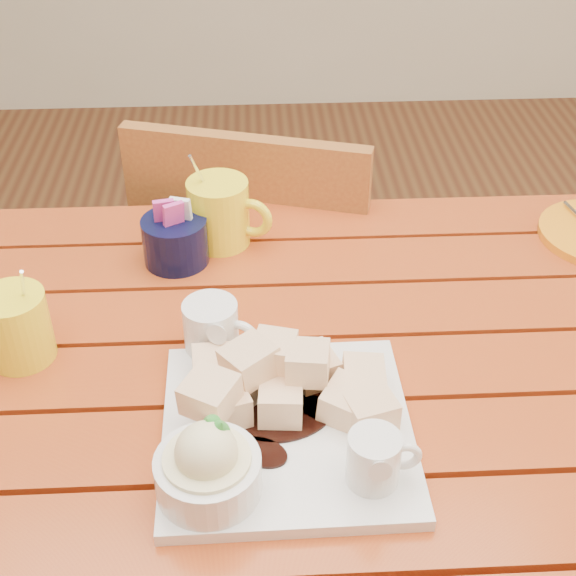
{
  "coord_description": "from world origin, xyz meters",
  "views": [
    {
      "loc": [
        0.01,
        -0.72,
        1.4
      ],
      "look_at": [
        0.05,
        0.07,
        0.82
      ],
      "focal_mm": 50.0,
      "sensor_mm": 36.0,
      "label": 1
    }
  ],
  "objects": [
    {
      "name": "coffee_mug_left",
      "position": [
        -0.28,
        0.04,
        0.8
      ],
      "size": [
        0.12,
        0.08,
        0.14
      ],
      "rotation": [
        0.0,
        0.0,
        0.11
      ],
      "color": "yellow",
      "rests_on": "table"
    },
    {
      "name": "dessert_plate",
      "position": [
        0.02,
        -0.12,
        0.78
      ],
      "size": [
        0.27,
        0.27,
        0.11
      ],
      "rotation": [
        0.0,
        0.0,
        0.01
      ],
      "color": "white",
      "rests_on": "table"
    },
    {
      "name": "sugar_caddy",
      "position": [
        -0.1,
        0.24,
        0.79
      ],
      "size": [
        0.09,
        0.09,
        0.1
      ],
      "color": "black",
      "rests_on": "table"
    },
    {
      "name": "coffee_mug_right",
      "position": [
        -0.04,
        0.29,
        0.8
      ],
      "size": [
        0.12,
        0.09,
        0.15
      ],
      "rotation": [
        0.0,
        0.0,
        -0.35
      ],
      "color": "yellow",
      "rests_on": "table"
    },
    {
      "name": "table",
      "position": [
        0.0,
        0.0,
        0.64
      ],
      "size": [
        1.2,
        0.79,
        0.75
      ],
      "color": "#9B2914",
      "rests_on": "ground"
    },
    {
      "name": "chair_far",
      "position": [
        0.03,
        0.52,
        0.48
      ],
      "size": [
        0.5,
        0.5,
        0.86
      ],
      "rotation": [
        0.0,
        0.0,
        2.86
      ],
      "color": "brown",
      "rests_on": "ground"
    },
    {
      "name": "cream_pitcher",
      "position": [
        -0.04,
        0.03,
        0.79
      ],
      "size": [
        0.1,
        0.08,
        0.08
      ],
      "rotation": [
        0.0,
        0.0,
        -0.39
      ],
      "color": "white",
      "rests_on": "table"
    }
  ]
}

